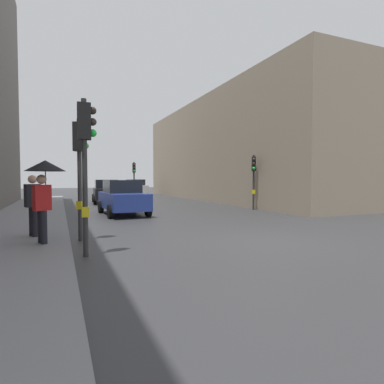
# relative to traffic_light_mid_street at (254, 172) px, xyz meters

# --- Properties ---
(ground_plane) EXTENTS (120.00, 120.00, 0.00)m
(ground_plane) POSITION_rel_traffic_light_mid_street_xyz_m (-5.00, -8.21, -2.22)
(ground_plane) COLOR #38383A
(sidewalk_kerb) EXTENTS (3.17, 40.00, 0.16)m
(sidewalk_kerb) POSITION_rel_traffic_light_mid_street_xyz_m (-11.90, -2.21, -2.14)
(sidewalk_kerb) COLOR gray
(sidewalk_kerb) RESTS_ON ground
(building_facade_right) EXTENTS (12.00, 27.07, 8.60)m
(building_facade_right) POSITION_rel_traffic_light_mid_street_xyz_m (6.31, 9.22, 2.08)
(building_facade_right) COLOR gray
(building_facade_right) RESTS_ON ground
(traffic_light_mid_street) EXTENTS (0.37, 0.44, 3.22)m
(traffic_light_mid_street) POSITION_rel_traffic_light_mid_street_xyz_m (0.00, 0.00, 0.00)
(traffic_light_mid_street) COLOR #2D2D2D
(traffic_light_mid_street) RESTS_ON ground
(traffic_light_near_right) EXTENTS (0.45, 0.34, 3.57)m
(traffic_light_near_right) POSITION_rel_traffic_light_mid_street_xyz_m (-10.00, -6.04, 0.24)
(traffic_light_near_right) COLOR #2D2D2D
(traffic_light_near_right) RESTS_ON ground
(traffic_light_near_left) EXTENTS (0.43, 0.25, 3.67)m
(traffic_light_near_left) POSITION_rel_traffic_light_mid_street_xyz_m (-9.99, -8.08, 0.31)
(traffic_light_near_left) COLOR #2D2D2D
(traffic_light_near_left) RESTS_ON ground
(traffic_light_far_median) EXTENTS (0.25, 0.43, 3.33)m
(traffic_light_far_median) POSITION_rel_traffic_light_mid_street_xyz_m (-4.36, 12.49, 0.08)
(traffic_light_far_median) COLOR #2D2D2D
(traffic_light_far_median) RESTS_ON ground
(car_white_compact) EXTENTS (2.24, 4.31, 1.76)m
(car_white_compact) POSITION_rel_traffic_light_mid_street_xyz_m (-2.82, 19.10, -1.35)
(car_white_compact) COLOR silver
(car_white_compact) RESTS_ON ground
(car_dark_suv) EXTENTS (2.22, 4.30, 1.76)m
(car_dark_suv) POSITION_rel_traffic_light_mid_street_xyz_m (-7.30, 8.66, -1.35)
(car_dark_suv) COLOR black
(car_dark_suv) RESTS_ON ground
(car_blue_van) EXTENTS (2.16, 4.27, 1.76)m
(car_blue_van) POSITION_rel_traffic_light_mid_street_xyz_m (-7.60, 0.38, -1.35)
(car_blue_van) COLOR navy
(car_blue_van) RESTS_ON ground
(pedestrian_with_umbrella) EXTENTS (1.00, 1.00, 2.14)m
(pedestrian_with_umbrella) POSITION_rel_traffic_light_mid_street_xyz_m (-10.92, -6.85, -0.38)
(pedestrian_with_umbrella) COLOR black
(pedestrian_with_umbrella) RESTS_ON sidewalk_kerb
(pedestrian_in_dark_coat) EXTENTS (0.47, 0.39, 1.77)m
(pedestrian_in_dark_coat) POSITION_rel_traffic_light_mid_street_xyz_m (-11.28, -5.66, -1.09)
(pedestrian_in_dark_coat) COLOR black
(pedestrian_in_dark_coat) RESTS_ON sidewalk_kerb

